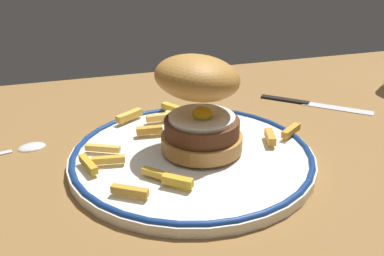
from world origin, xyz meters
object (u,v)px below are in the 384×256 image
object	(u,v)px
dinner_plate	(192,156)
knife	(306,102)
burger	(199,101)
spoon	(20,148)

from	to	relation	value
dinner_plate	knife	world-z (taller)	dinner_plate
burger	dinner_plate	bearing A→B (deg)	-142.56
dinner_plate	burger	size ratio (longest dim) A/B	2.18
dinner_plate	knife	size ratio (longest dim) A/B	2.09
dinner_plate	spoon	world-z (taller)	dinner_plate
knife	spoon	distance (cm)	44.40
dinner_plate	spoon	xyz separation A→B (cm)	(-20.47, 9.72, -0.48)
burger	spoon	bearing A→B (deg)	157.89
spoon	knife	bearing A→B (deg)	4.51
burger	spoon	size ratio (longest dim) A/B	1.03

